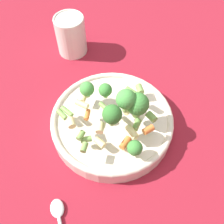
% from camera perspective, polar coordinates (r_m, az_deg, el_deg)
% --- Properties ---
extents(ground_plane, '(3.00, 3.00, 0.00)m').
position_cam_1_polar(ground_plane, '(0.60, 0.00, -3.19)').
color(ground_plane, maroon).
extents(bowl, '(0.27, 0.27, 0.04)m').
position_cam_1_polar(bowl, '(0.58, 0.00, -2.07)').
color(bowl, beige).
rests_on(bowl, ground_plane).
extents(pasta_salad, '(0.18, 0.20, 0.09)m').
position_cam_1_polar(pasta_salad, '(0.51, 1.66, 0.72)').
color(pasta_salad, '#8CB766').
rests_on(pasta_salad, bowl).
extents(cup, '(0.08, 0.08, 0.11)m').
position_cam_1_polar(cup, '(0.74, -8.95, 16.30)').
color(cup, silver).
rests_on(cup, ground_plane).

